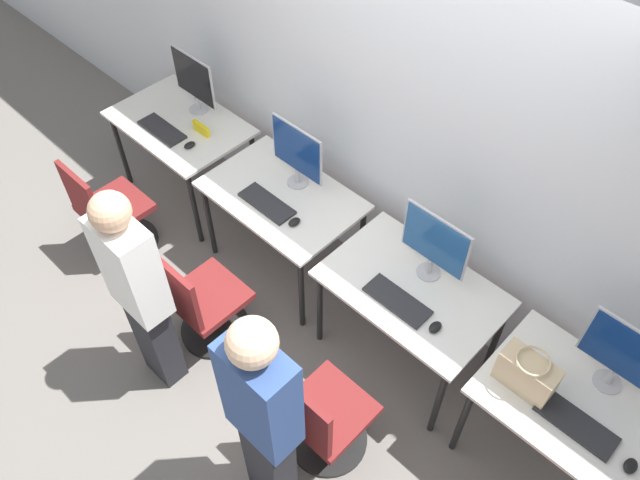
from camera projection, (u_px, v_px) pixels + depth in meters
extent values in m
plane|color=slate|center=(306.00, 335.00, 4.32)|extent=(20.00, 20.00, 0.00)
cube|color=silver|center=(401.00, 119.00, 3.65)|extent=(12.00, 0.05, 2.80)
cube|color=silver|center=(179.00, 123.00, 4.70)|extent=(1.05, 0.70, 0.02)
cylinder|color=black|center=(121.00, 150.00, 5.05)|extent=(0.04, 0.04, 0.71)
cylinder|color=black|center=(195.00, 209.00, 4.62)|extent=(0.04, 0.04, 0.71)
cylinder|color=black|center=(180.00, 117.00, 5.33)|extent=(0.04, 0.04, 0.71)
cylinder|color=black|center=(255.00, 169.00, 4.90)|extent=(0.04, 0.04, 0.71)
cylinder|color=#B2B2B7|center=(199.00, 109.00, 4.77)|extent=(0.15, 0.15, 0.01)
cylinder|color=#B2B2B7|center=(198.00, 103.00, 4.73)|extent=(0.04, 0.04, 0.11)
cube|color=#B2B2B7|center=(194.00, 77.00, 4.56)|extent=(0.44, 0.01, 0.36)
cube|color=black|center=(193.00, 78.00, 4.56)|extent=(0.42, 0.01, 0.34)
cube|color=#262628|center=(162.00, 130.00, 4.61)|extent=(0.40, 0.16, 0.02)
ellipsoid|color=black|center=(190.00, 145.00, 4.48)|extent=(0.06, 0.09, 0.03)
cylinder|color=black|center=(127.00, 241.00, 4.86)|extent=(0.48, 0.48, 0.03)
cylinder|color=black|center=(121.00, 225.00, 4.72)|extent=(0.04, 0.04, 0.34)
cube|color=maroon|center=(115.00, 207.00, 4.57)|extent=(0.44, 0.44, 0.05)
cube|color=maroon|center=(81.00, 198.00, 4.29)|extent=(0.40, 0.04, 0.44)
cube|color=silver|center=(282.00, 195.00, 4.19)|extent=(1.05, 0.70, 0.02)
cylinder|color=black|center=(209.00, 220.00, 4.54)|extent=(0.04, 0.04, 0.71)
cylinder|color=black|center=(301.00, 293.00, 4.11)|extent=(0.04, 0.04, 0.71)
cylinder|color=black|center=(269.00, 179.00, 4.82)|extent=(0.04, 0.04, 0.71)
cylinder|color=black|center=(362.00, 244.00, 4.39)|extent=(0.04, 0.04, 0.71)
cylinder|color=#B2B2B7|center=(298.00, 182.00, 4.25)|extent=(0.15, 0.15, 0.01)
cylinder|color=#B2B2B7|center=(298.00, 175.00, 4.20)|extent=(0.04, 0.04, 0.11)
cube|color=#B2B2B7|center=(297.00, 149.00, 4.03)|extent=(0.44, 0.01, 0.36)
cube|color=navy|center=(296.00, 150.00, 4.03)|extent=(0.42, 0.01, 0.34)
cube|color=#262628|center=(267.00, 203.00, 4.11)|extent=(0.40, 0.16, 0.02)
ellipsoid|color=black|center=(294.00, 222.00, 3.99)|extent=(0.06, 0.09, 0.03)
cylinder|color=black|center=(216.00, 328.00, 4.33)|extent=(0.48, 0.48, 0.03)
cylinder|color=black|center=(212.00, 313.00, 4.19)|extent=(0.04, 0.04, 0.34)
cube|color=maroon|center=(208.00, 296.00, 4.04)|extent=(0.44, 0.44, 0.05)
cube|color=maroon|center=(177.00, 292.00, 3.76)|extent=(0.40, 0.04, 0.44)
cube|color=#232328|center=(156.00, 338.00, 3.86)|extent=(0.25, 0.16, 0.75)
cube|color=white|center=(130.00, 268.00, 3.33)|extent=(0.36, 0.20, 0.65)
sphere|color=tan|center=(110.00, 212.00, 3.00)|extent=(0.21, 0.21, 0.21)
cube|color=silver|center=(413.00, 288.00, 3.68)|extent=(1.05, 0.70, 0.02)
cylinder|color=black|center=(320.00, 308.00, 4.03)|extent=(0.04, 0.04, 0.71)
cylinder|color=black|center=(438.00, 402.00, 3.60)|extent=(0.04, 0.04, 0.71)
cylinder|color=black|center=(380.00, 256.00, 4.32)|extent=(0.04, 0.04, 0.71)
cylinder|color=black|center=(496.00, 338.00, 3.88)|extent=(0.04, 0.04, 0.71)
cylinder|color=#B2B2B7|center=(428.00, 272.00, 3.74)|extent=(0.15, 0.15, 0.01)
cylinder|color=#B2B2B7|center=(430.00, 266.00, 3.69)|extent=(0.04, 0.04, 0.11)
cube|color=#B2B2B7|center=(436.00, 240.00, 3.52)|extent=(0.44, 0.01, 0.36)
cube|color=navy|center=(435.00, 241.00, 3.52)|extent=(0.42, 0.01, 0.34)
cube|color=#262628|center=(397.00, 301.00, 3.59)|extent=(0.40, 0.16, 0.02)
ellipsoid|color=black|center=(435.00, 327.00, 3.47)|extent=(0.06, 0.09, 0.03)
cylinder|color=black|center=(328.00, 438.00, 3.81)|extent=(0.48, 0.48, 0.03)
cylinder|color=black|center=(328.00, 425.00, 3.67)|extent=(0.04, 0.04, 0.34)
cube|color=maroon|center=(329.00, 410.00, 3.52)|extent=(0.44, 0.44, 0.05)
cube|color=maroon|center=(303.00, 415.00, 3.24)|extent=(0.40, 0.04, 0.44)
cube|color=#232328|center=(270.00, 459.00, 3.35)|extent=(0.25, 0.16, 0.78)
cube|color=navy|center=(260.00, 396.00, 2.80)|extent=(0.36, 0.20, 0.68)
sphere|color=beige|center=(252.00, 343.00, 2.46)|extent=(0.22, 0.22, 0.22)
cube|color=silver|center=(586.00, 411.00, 3.17)|extent=(1.05, 0.70, 0.02)
cylinder|color=black|center=(462.00, 421.00, 3.52)|extent=(0.04, 0.04, 0.71)
cylinder|color=black|center=(519.00, 354.00, 3.81)|extent=(0.04, 0.04, 0.71)
cylinder|color=#B2B2B7|center=(607.00, 382.00, 3.26)|extent=(0.15, 0.15, 0.01)
cylinder|color=#B2B2B7|center=(611.00, 376.00, 3.21)|extent=(0.04, 0.04, 0.11)
cube|color=#B2B2B7|center=(628.00, 353.00, 3.04)|extent=(0.44, 0.01, 0.36)
cube|color=navy|center=(627.00, 354.00, 3.04)|extent=(0.42, 0.01, 0.34)
cube|color=#262628|center=(576.00, 424.00, 3.10)|extent=(0.40, 0.16, 0.02)
ellipsoid|color=black|center=(631.00, 466.00, 2.96)|extent=(0.06, 0.09, 0.03)
cube|color=tan|center=(527.00, 374.00, 3.17)|extent=(0.30, 0.14, 0.22)
torus|color=tan|center=(533.00, 361.00, 3.08)|extent=(0.18, 0.18, 0.01)
cube|color=yellow|center=(201.00, 129.00, 4.57)|extent=(0.16, 0.03, 0.08)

